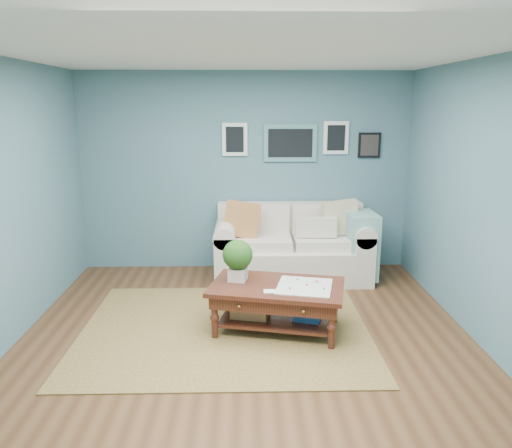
{
  "coord_description": "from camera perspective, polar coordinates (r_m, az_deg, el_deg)",
  "views": [
    {
      "loc": [
        -0.01,
        -4.33,
        2.27
      ],
      "look_at": [
        0.12,
        1.0,
        0.98
      ],
      "focal_mm": 35.0,
      "sensor_mm": 36.0,
      "label": 1
    }
  ],
  "objects": [
    {
      "name": "room_shell",
      "position": [
        4.48,
        -0.99,
        1.89
      ],
      "size": [
        5.0,
        5.02,
        2.7
      ],
      "color": "brown",
      "rests_on": "ground"
    },
    {
      "name": "area_rug",
      "position": [
        5.27,
        -3.56,
        -11.88
      ],
      "size": [
        2.92,
        2.34,
        0.01
      ],
      "primitive_type": "cube",
      "color": "brown",
      "rests_on": "ground"
    },
    {
      "name": "loveseat",
      "position": [
        6.66,
        4.87,
        -2.46
      ],
      "size": [
        2.07,
        0.94,
        1.07
      ],
      "color": "white",
      "rests_on": "ground"
    },
    {
      "name": "coffee_table",
      "position": [
        5.1,
        1.64,
        -7.77
      ],
      "size": [
        1.46,
        1.04,
        0.92
      ],
      "rotation": [
        0.0,
        0.0,
        -0.22
      ],
      "color": "#35110E",
      "rests_on": "ground"
    }
  ]
}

